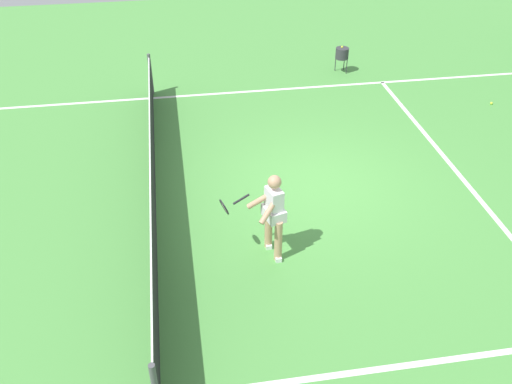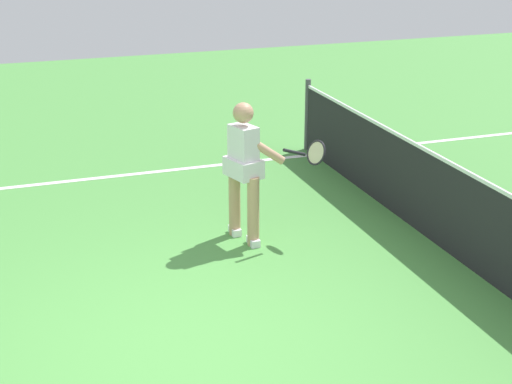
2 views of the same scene
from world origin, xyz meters
name	(u,v)px [view 2 (image 2 of 2)]	position (x,y,z in m)	size (l,w,h in m)	color
ground_plane	(178,345)	(0.00, 0.00, 0.00)	(26.41, 26.41, 0.00)	#4C9342
sideline_left_marking	(99,178)	(-4.48, 0.00, 0.00)	(0.10, 18.32, 0.01)	white
court_net	(503,241)	(0.00, 3.17, 0.50)	(9.64, 0.08, 1.07)	#4C4C51
tennis_player	(246,166)	(-1.91, 1.25, 0.85)	(0.66, 1.07, 1.55)	tan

